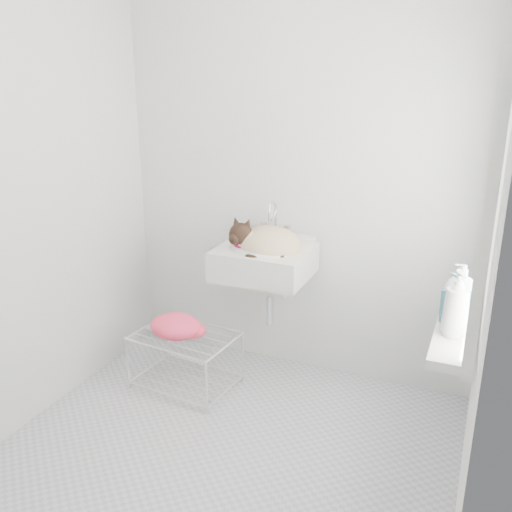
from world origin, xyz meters
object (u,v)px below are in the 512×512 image
at_px(cat, 266,242).
at_px(sink, 264,248).
at_px(wire_rack, 186,363).
at_px(bottle_b, 455,324).
at_px(bottle_c, 459,304).
at_px(bottle_a, 453,335).

bearing_deg(cat, sink, 121.16).
height_order(sink, wire_rack, sink).
height_order(sink, bottle_b, same).
distance_m(wire_rack, bottle_b, 1.69).
xyz_separation_m(wire_rack, bottle_c, (1.50, -0.14, 0.70)).
height_order(bottle_a, bottle_c, bottle_a).
height_order(bottle_b, bottle_c, bottle_b).
relative_size(cat, bottle_c, 2.34).
relative_size(sink, cat, 1.22).
bearing_deg(bottle_c, bottle_a, -90.00).
distance_m(cat, bottle_a, 1.30).
relative_size(sink, bottle_a, 2.34).
height_order(bottle_a, bottle_b, bottle_a).
relative_size(sink, wire_rack, 0.93).
distance_m(bottle_a, bottle_c, 0.32).
distance_m(sink, bottle_a, 1.32).
distance_m(cat, bottle_c, 1.16).
height_order(cat, bottle_c, cat).
relative_size(cat, bottle_a, 1.91).
height_order(sink, cat, cat).
bearing_deg(bottle_b, cat, 150.61).
bearing_deg(bottle_c, cat, 159.92).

